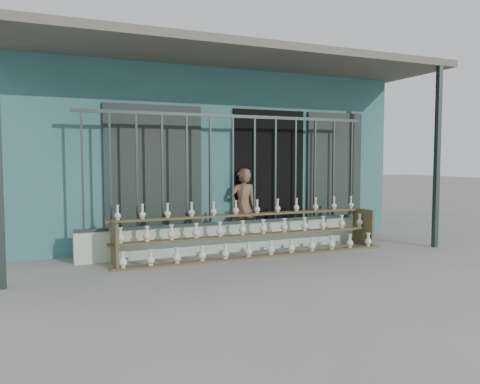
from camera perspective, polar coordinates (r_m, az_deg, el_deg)
name	(u,v)px	position (r m, az deg, el deg)	size (l,w,h in m)	color
ground	(268,267)	(6.67, 3.40, -9.17)	(60.00, 60.00, 0.00)	slate
workshop_building	(183,155)	(10.45, -6.93, 4.55)	(7.40, 6.60, 3.21)	#306365
parapet_wall	(233,237)	(7.79, -0.87, -5.55)	(5.00, 0.20, 0.45)	#ADCAAE
security_fence	(233,170)	(7.68, -0.88, 2.74)	(5.00, 0.04, 1.80)	#283330
shelf_rack	(253,232)	(7.46, 1.62, -4.92)	(4.50, 0.68, 0.85)	brown
elderly_woman	(243,207)	(8.17, 0.36, -1.89)	(0.50, 0.33, 1.36)	brown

